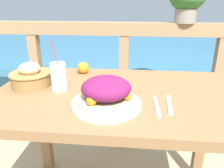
# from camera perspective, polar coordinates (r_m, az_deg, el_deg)

# --- Properties ---
(patio_table) EXTENTS (1.18, 0.72, 0.77)m
(patio_table) POSITION_cam_1_polar(r_m,az_deg,el_deg) (1.08, 1.33, -7.48)
(patio_table) COLOR olive
(patio_table) RESTS_ON ground_plane
(railing_fence) EXTENTS (2.80, 0.08, 1.03)m
(railing_fence) POSITION_cam_1_polar(r_m,az_deg,el_deg) (1.64, 3.07, 4.63)
(railing_fence) COLOR #937551
(railing_fence) RESTS_ON ground_plane
(sea_backdrop) EXTENTS (12.00, 4.00, 0.49)m
(sea_backdrop) POSITION_cam_1_polar(r_m,az_deg,el_deg) (4.18, 4.71, 8.20)
(sea_backdrop) COLOR teal
(sea_backdrop) RESTS_ON ground_plane
(salad_plate) EXTENTS (0.29, 0.29, 0.13)m
(salad_plate) POSITION_cam_1_polar(r_m,az_deg,el_deg) (0.88, -1.51, -2.68)
(salad_plate) COLOR silver
(salad_plate) RESTS_ON patio_table
(drink_glass) EXTENTS (0.07, 0.07, 0.25)m
(drink_glass) POSITION_cam_1_polar(r_m,az_deg,el_deg) (1.07, -13.74, 1.92)
(drink_glass) COLOR silver
(drink_glass) RESTS_ON patio_table
(bread_basket) EXTENTS (0.20, 0.20, 0.12)m
(bread_basket) POSITION_cam_1_polar(r_m,az_deg,el_deg) (1.16, -20.51, 1.82)
(bread_basket) COLOR olive
(bread_basket) RESTS_ON patio_table
(fork) EXTENTS (0.02, 0.18, 0.00)m
(fork) POSITION_cam_1_polar(r_m,az_deg,el_deg) (0.91, 11.61, -5.71)
(fork) COLOR silver
(fork) RESTS_ON patio_table
(knife) EXTENTS (0.03, 0.18, 0.00)m
(knife) POSITION_cam_1_polar(r_m,az_deg,el_deg) (0.94, 14.74, -5.18)
(knife) COLOR silver
(knife) RESTS_ON patio_table
(orange_near_basket) EXTENTS (0.07, 0.07, 0.07)m
(orange_near_basket) POSITION_cam_1_polar(r_m,az_deg,el_deg) (1.30, -7.55, 4.22)
(orange_near_basket) COLOR orange
(orange_near_basket) RESTS_ON patio_table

